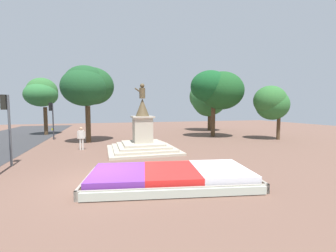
{
  "coord_description": "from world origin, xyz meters",
  "views": [
    {
      "loc": [
        0.05,
        -9.93,
        3.16
      ],
      "look_at": [
        3.76,
        2.74,
        2.12
      ],
      "focal_mm": 24.0,
      "sensor_mm": 36.0,
      "label": 1
    }
  ],
  "objects": [
    {
      "name": "park_tree_street_side",
      "position": [
        -1.15,
        12.1,
        5.24
      ],
      "size": [
        4.68,
        4.8,
        7.02
      ],
      "color": "#4C3823",
      "rests_on": "ground_plane"
    },
    {
      "name": "park_tree_mid_canopy",
      "position": [
        14.31,
        18.99,
        4.45
      ],
      "size": [
        4.93,
        5.02,
        6.87
      ],
      "color": "#4C3823",
      "rests_on": "ground_plane"
    },
    {
      "name": "traffic_light_mid_block",
      "position": [
        -4.88,
        4.06,
        2.71
      ],
      "size": [
        0.41,
        0.3,
        3.89
      ],
      "color": "#4C5156",
      "rests_on": "ground_plane"
    },
    {
      "name": "park_tree_far_right",
      "position": [
        11.93,
        12.24,
        5.29
      ],
      "size": [
        5.77,
        4.76,
        7.22
      ],
      "color": "#4C3823",
      "rests_on": "ground_plane"
    },
    {
      "name": "park_tree_far_left",
      "position": [
        -6.77,
        19.84,
        4.9
      ],
      "size": [
        3.69,
        3.67,
        6.75
      ],
      "color": "#4C3823",
      "rests_on": "ground_plane"
    },
    {
      "name": "flower_planter",
      "position": [
        2.81,
        -1.04,
        0.27
      ],
      "size": [
        7.45,
        4.6,
        0.59
      ],
      "color": "#38281C",
      "rests_on": "ground_plane"
    },
    {
      "name": "traffic_light_far_corner",
      "position": [
        -4.82,
        14.94,
        2.55
      ],
      "size": [
        0.41,
        0.3,
        3.71
      ],
      "color": "#2D2D33",
      "rests_on": "ground_plane"
    },
    {
      "name": "statue_monument",
      "position": [
        2.88,
        6.37,
        0.86
      ],
      "size": [
        5.01,
        5.01,
        4.96
      ],
      "color": "#B0A691",
      "rests_on": "ground_plane"
    },
    {
      "name": "ground_plane",
      "position": [
        0.0,
        0.0,
        0.0
      ],
      "size": [
        80.78,
        80.78,
        0.0
      ],
      "primitive_type": "plane",
      "color": "brown"
    },
    {
      "name": "park_tree_behind_statue",
      "position": [
        16.49,
        9.0,
        3.71
      ],
      "size": [
        3.6,
        3.23,
        5.43
      ],
      "color": "#4C3823",
      "rests_on": "ground_plane"
    },
    {
      "name": "pedestrian_near_planter",
      "position": [
        -1.51,
        8.11,
        1.02
      ],
      "size": [
        0.57,
        0.24,
        1.75
      ],
      "color": "beige",
      "rests_on": "ground_plane"
    }
  ]
}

